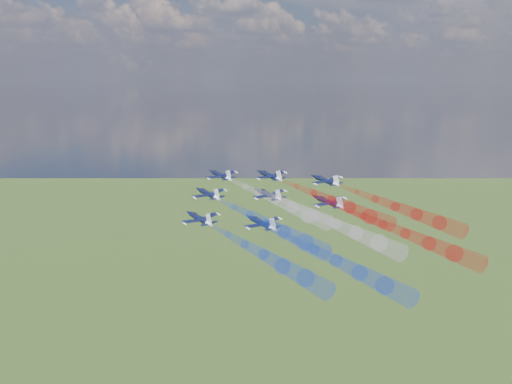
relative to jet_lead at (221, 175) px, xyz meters
The scene contains 16 objects.
jet_lead is the anchor object (origin of this frame).
trail_lead 22.14m from the jet_lead, 16.23° to the right, with size 3.53×34.91×3.53m, color white, non-canonical shape.
jet_inner_left 14.64m from the jet_lead, 60.63° to the right, with size 8.48×10.60×2.83m, color black, non-canonical shape.
trail_inner_left 34.22m from the jet_lead, 33.65° to the right, with size 3.53×34.91×3.53m, color blue, non-canonical shape.
jet_inner_right 12.40m from the jet_lead, 26.88° to the left, with size 8.48×10.60×2.83m, color black, non-canonical shape.
trail_inner_right 32.25m from the jet_lead, ahead, with size 3.53×34.91×3.53m, color red, non-canonical shape.
jet_outer_left 28.12m from the jet_lead, 58.49° to the right, with size 8.48×10.60×2.83m, color black, non-canonical shape.
trail_outer_left 46.99m from the jet_lead, 39.90° to the right, with size 3.53×34.91×3.53m, color blue, non-canonical shape.
jet_center_third 19.33m from the jet_lead, 15.39° to the right, with size 8.48×10.60×2.83m, color black, non-canonical shape.
trail_center_third 41.46m from the jet_lead, 15.84° to the right, with size 3.53×34.91×3.53m, color white, non-canonical shape.
jet_outer_right 26.11m from the jet_lead, 25.19° to the left, with size 8.48×10.60×2.83m, color black, non-canonical shape.
trail_outer_right 45.10m from the jet_lead, ahead, with size 3.53×34.91×3.53m, color red, non-canonical shape.
jet_rear_left 32.37m from the jet_lead, 34.33° to the right, with size 8.48×10.60×2.83m, color black, non-canonical shape.
trail_rear_left 53.86m from the jet_lead, 26.97° to the right, with size 3.53×34.91×3.53m, color blue, non-canonical shape.
jet_rear_right 31.17m from the jet_lead, ahead, with size 8.48×10.60×2.83m, color black, non-canonical shape.
trail_rear_right 52.76m from the jet_lead, ahead, with size 3.53×34.91×3.53m, color red, non-canonical shape.
Camera 1 is at (84.94, -95.69, 150.44)m, focal length 45.07 mm.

